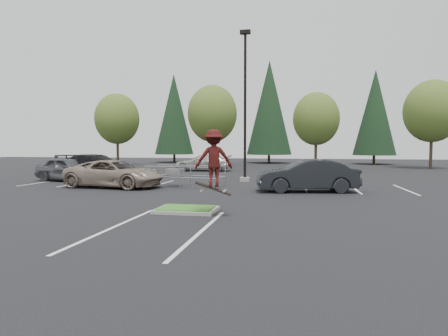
% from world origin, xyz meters
% --- Properties ---
extents(ground, '(120.00, 120.00, 0.00)m').
position_xyz_m(ground, '(0.00, 0.00, 0.00)').
color(ground, black).
rests_on(ground, ground).
extents(grass_median, '(2.20, 1.60, 0.16)m').
position_xyz_m(grass_median, '(0.00, 0.00, 0.08)').
color(grass_median, gray).
rests_on(grass_median, ground).
extents(stall_lines, '(22.62, 17.60, 0.01)m').
position_xyz_m(stall_lines, '(-1.35, 6.02, 0.00)').
color(stall_lines, silver).
rests_on(stall_lines, ground).
extents(light_pole, '(0.70, 0.60, 10.12)m').
position_xyz_m(light_pole, '(0.50, 12.00, 4.56)').
color(light_pole, gray).
rests_on(light_pole, ground).
extents(decid_a, '(5.44, 5.44, 8.91)m').
position_xyz_m(decid_a, '(-18.01, 30.03, 5.58)').
color(decid_a, '#38281C').
rests_on(decid_a, ground).
extents(decid_b, '(5.89, 5.89, 9.64)m').
position_xyz_m(decid_b, '(-6.01, 30.53, 6.04)').
color(decid_b, '#38281C').
rests_on(decid_b, ground).
extents(decid_c, '(5.12, 5.12, 8.38)m').
position_xyz_m(decid_c, '(5.99, 29.83, 5.25)').
color(decid_c, '#38281C').
rests_on(decid_c, ground).
extents(decid_d, '(5.76, 5.76, 9.43)m').
position_xyz_m(decid_d, '(17.99, 30.33, 5.91)').
color(decid_d, '#38281C').
rests_on(decid_d, ground).
extents(conif_a, '(5.72, 5.72, 13.00)m').
position_xyz_m(conif_a, '(-14.00, 40.00, 7.10)').
color(conif_a, '#38281C').
rests_on(conif_a, ground).
extents(conif_b, '(6.38, 6.38, 14.50)m').
position_xyz_m(conif_b, '(0.00, 40.50, 7.85)').
color(conif_b, '#38281C').
rests_on(conif_b, ground).
extents(conif_c, '(5.50, 5.50, 12.50)m').
position_xyz_m(conif_c, '(14.00, 39.50, 6.85)').
color(conif_c, '#38281C').
rests_on(conif_c, ground).
extents(cart_corral, '(4.70, 2.20, 1.28)m').
position_xyz_m(cart_corral, '(-3.01, 8.07, 0.81)').
color(cart_corral, '#94969C').
rests_on(cart_corral, ground).
extents(skateboarder, '(1.43, 1.08, 2.24)m').
position_xyz_m(skateboarder, '(1.20, -0.80, 1.99)').
color(skateboarder, black).
rests_on(skateboarder, ground).
extents(car_l_tan, '(6.00, 3.26, 1.60)m').
position_xyz_m(car_l_tan, '(-6.50, 7.00, 0.80)').
color(car_l_tan, gray).
rests_on(car_l_tan, ground).
extents(car_l_black, '(6.84, 4.71, 1.84)m').
position_xyz_m(car_l_black, '(-10.00, 10.79, 0.92)').
color(car_l_black, black).
rests_on(car_l_black, ground).
extents(car_l_grey, '(5.18, 3.04, 1.65)m').
position_xyz_m(car_l_grey, '(-11.50, 9.93, 0.83)').
color(car_l_grey, '#484A50').
rests_on(car_l_grey, ground).
extents(car_r_charc, '(5.47, 2.73, 1.72)m').
position_xyz_m(car_r_charc, '(4.50, 7.00, 0.86)').
color(car_r_charc, black).
rests_on(car_r_charc, ground).
extents(car_far_silver, '(5.69, 2.72, 1.60)m').
position_xyz_m(car_far_silver, '(-5.00, 22.00, 0.80)').
color(car_far_silver, '#B3B3AD').
rests_on(car_far_silver, ground).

